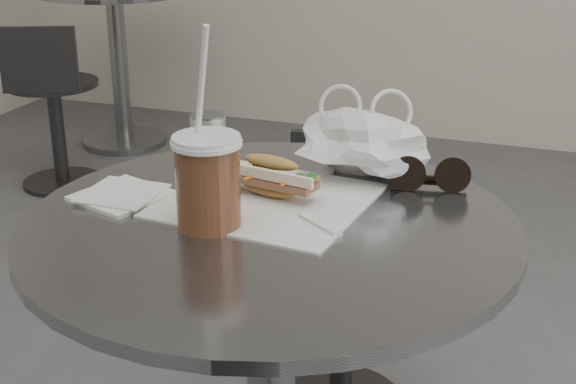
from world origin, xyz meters
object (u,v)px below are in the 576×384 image
(drink_can, at_px, (209,147))
(bg_table, at_px, (118,49))
(cafe_table, at_px, (271,373))
(iced_coffee, at_px, (208,180))
(sunglasses, at_px, (430,177))
(banh_mi, at_px, (270,177))
(bg_chair, at_px, (54,115))
(chair_far, at_px, (343,293))

(drink_can, bearing_deg, bg_table, 124.84)
(cafe_table, bearing_deg, iced_coffee, -147.32)
(iced_coffee, bearing_deg, sunglasses, 42.13)
(banh_mi, relative_size, iced_coffee, 0.69)
(bg_table, height_order, drink_can, drink_can)
(bg_chair, distance_m, banh_mi, 2.19)
(banh_mi, xyz_separation_m, drink_can, (-0.13, 0.04, 0.02))
(iced_coffee, xyz_separation_m, drink_can, (-0.08, 0.18, -0.02))
(bg_table, distance_m, iced_coffee, 2.74)
(sunglasses, bearing_deg, cafe_table, -149.61)
(bg_chair, bearing_deg, banh_mi, -67.76)
(cafe_table, height_order, sunglasses, sunglasses)
(bg_chair, relative_size, iced_coffee, 2.31)
(bg_table, height_order, bg_chair, bg_table)
(sunglasses, relative_size, drink_can, 1.16)
(chair_far, xyz_separation_m, sunglasses, (0.25, -0.39, 0.47))
(bg_table, bearing_deg, drink_can, -55.16)
(bg_chair, bearing_deg, drink_can, -69.45)
(cafe_table, relative_size, chair_far, 1.15)
(sunglasses, height_order, drink_can, drink_can)
(bg_chair, relative_size, sunglasses, 5.24)
(banh_mi, relative_size, sunglasses, 1.56)
(iced_coffee, distance_m, drink_can, 0.20)
(bg_table, bearing_deg, banh_mi, -53.40)
(iced_coffee, bearing_deg, drink_can, 114.71)
(bg_chair, bearing_deg, bg_table, 71.41)
(cafe_table, relative_size, bg_table, 1.03)
(cafe_table, height_order, drink_can, drink_can)
(iced_coffee, distance_m, sunglasses, 0.38)
(chair_far, relative_size, drink_can, 5.76)
(chair_far, height_order, sunglasses, sunglasses)
(cafe_table, height_order, bg_table, same)
(bg_chair, relative_size, drink_can, 6.09)
(iced_coffee, bearing_deg, chair_far, 86.88)
(cafe_table, xyz_separation_m, bg_table, (-1.60, 2.20, -0.00))
(chair_far, relative_size, banh_mi, 3.19)
(chair_far, bearing_deg, drink_can, 60.79)
(banh_mi, xyz_separation_m, sunglasses, (0.24, 0.12, -0.01))
(bg_table, height_order, banh_mi, banh_mi)
(drink_can, bearing_deg, chair_far, 75.51)
(chair_far, xyz_separation_m, banh_mi, (0.01, -0.51, 0.48))
(chair_far, relative_size, bg_chair, 0.95)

